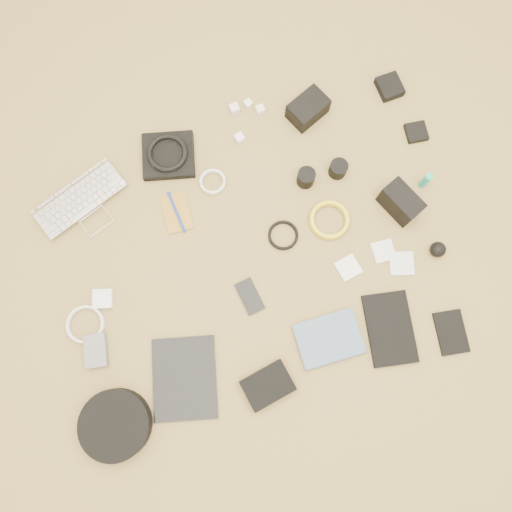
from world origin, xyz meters
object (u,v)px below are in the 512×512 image
object	(u,v)px
tablet	(185,378)
laptop	(88,209)
dslr_camera	(308,109)
headphone_case	(116,425)
paperback	(336,362)
phone	(250,296)

from	to	relation	value
tablet	laptop	bearing A→B (deg)	117.71
dslr_camera	laptop	bearing A→B (deg)	163.94
laptop	dslr_camera	bearing A→B (deg)	-13.37
laptop	dslr_camera	distance (m)	0.85
tablet	headphone_case	bearing A→B (deg)	-149.98
dslr_camera	tablet	xyz separation A→B (m)	(-0.69, -0.74, -0.03)
paperback	laptop	bearing A→B (deg)	42.11
dslr_camera	paperback	size ratio (longest dim) A/B	0.65
dslr_camera	phone	size ratio (longest dim) A/B	1.15
dslr_camera	headphone_case	world-z (taller)	dslr_camera
laptop	headphone_case	xyz separation A→B (m)	(-0.10, -0.71, 0.02)
laptop	phone	size ratio (longest dim) A/B	2.75
headphone_case	paperback	size ratio (longest dim) A/B	1.07
tablet	headphone_case	size ratio (longest dim) A/B	1.19
phone	paperback	xyz separation A→B (m)	(0.20, -0.29, 0.01)
phone	paperback	bearing A→B (deg)	-63.55
paperback	dslr_camera	bearing A→B (deg)	-11.43
phone	dslr_camera	bearing A→B (deg)	46.67
dslr_camera	paperback	distance (m)	0.88
tablet	paperback	distance (m)	0.49
tablet	dslr_camera	bearing A→B (deg)	61.98
laptop	tablet	xyz separation A→B (m)	(0.15, -0.65, -0.01)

